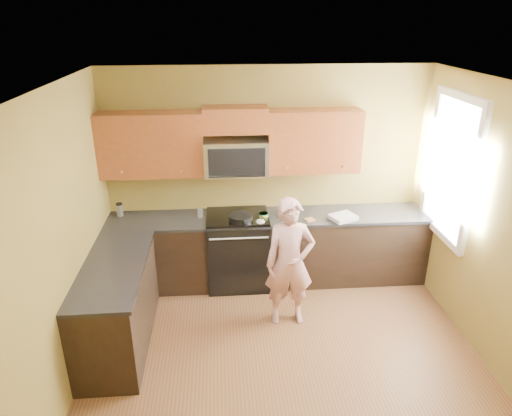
{
  "coord_description": "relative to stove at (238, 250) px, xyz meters",
  "views": [
    {
      "loc": [
        -0.59,
        -3.51,
        3.25
      ],
      "look_at": [
        -0.2,
        1.3,
        1.2
      ],
      "focal_mm": 32.36,
      "sensor_mm": 36.0,
      "label": 1
    }
  ],
  "objects": [
    {
      "name": "floor",
      "position": [
        0.4,
        -1.68,
        -0.47
      ],
      "size": [
        4.0,
        4.0,
        0.0
      ],
      "primitive_type": "plane",
      "color": "brown",
      "rests_on": "ground"
    },
    {
      "name": "ceiling",
      "position": [
        0.4,
        -1.68,
        2.23
      ],
      "size": [
        4.0,
        4.0,
        0.0
      ],
      "primitive_type": "plane",
      "rotation": [
        3.14,
        0.0,
        0.0
      ],
      "color": "white",
      "rests_on": "ground"
    },
    {
      "name": "wall_back",
      "position": [
        0.4,
        0.32,
        0.88
      ],
      "size": [
        4.0,
        0.0,
        4.0
      ],
      "primitive_type": "plane",
      "rotation": [
        1.57,
        0.0,
        0.0
      ],
      "color": "olive",
      "rests_on": "ground"
    },
    {
      "name": "wall_left",
      "position": [
        -1.6,
        -1.68,
        0.88
      ],
      "size": [
        0.0,
        4.0,
        4.0
      ],
      "primitive_type": "plane",
      "rotation": [
        1.57,
        0.0,
        1.57
      ],
      "color": "olive",
      "rests_on": "ground"
    },
    {
      "name": "wall_right",
      "position": [
        2.4,
        -1.68,
        0.88
      ],
      "size": [
        0.0,
        4.0,
        4.0
      ],
      "primitive_type": "plane",
      "rotation": [
        1.57,
        0.0,
        -1.57
      ],
      "color": "olive",
      "rests_on": "ground"
    },
    {
      "name": "cabinet_back_run",
      "position": [
        0.4,
        0.02,
        -0.03
      ],
      "size": [
        4.0,
        0.6,
        0.88
      ],
      "primitive_type": "cube",
      "color": "black",
      "rests_on": "floor"
    },
    {
      "name": "cabinet_left_run",
      "position": [
        -1.3,
        -1.08,
        -0.03
      ],
      "size": [
        0.6,
        1.6,
        0.88
      ],
      "primitive_type": "cube",
      "color": "black",
      "rests_on": "floor"
    },
    {
      "name": "countertop_back",
      "position": [
        0.4,
        0.01,
        0.43
      ],
      "size": [
        4.0,
        0.62,
        0.04
      ],
      "primitive_type": "cube",
      "color": "black",
      "rests_on": "cabinet_back_run"
    },
    {
      "name": "countertop_left",
      "position": [
        -1.29,
        -1.08,
        0.43
      ],
      "size": [
        0.62,
        1.6,
        0.04
      ],
      "primitive_type": "cube",
      "color": "black",
      "rests_on": "cabinet_left_run"
    },
    {
      "name": "stove",
      "position": [
        0.0,
        0.0,
        0.0
      ],
      "size": [
        0.76,
        0.65,
        0.95
      ],
      "primitive_type": null,
      "color": "black",
      "rests_on": "floor"
    },
    {
      "name": "microwave",
      "position": [
        0.0,
        0.12,
        0.97
      ],
      "size": [
        0.76,
        0.4,
        0.42
      ],
      "primitive_type": null,
      "color": "silver",
      "rests_on": "wall_back"
    },
    {
      "name": "upper_cab_left",
      "position": [
        -0.99,
        0.16,
        0.97
      ],
      "size": [
        1.22,
        0.33,
        0.75
      ],
      "primitive_type": null,
      "color": "brown",
      "rests_on": "wall_back"
    },
    {
      "name": "upper_cab_right",
      "position": [
        0.94,
        0.16,
        0.97
      ],
      "size": [
        1.12,
        0.33,
        0.75
      ],
      "primitive_type": null,
      "color": "brown",
      "rests_on": "wall_back"
    },
    {
      "name": "upper_cab_over_mw",
      "position": [
        0.0,
        0.16,
        1.62
      ],
      "size": [
        0.76,
        0.33,
        0.3
      ],
      "primitive_type": "cube",
      "color": "brown",
      "rests_on": "wall_back"
    },
    {
      "name": "window",
      "position": [
        2.38,
        -0.48,
        1.17
      ],
      "size": [
        0.06,
        1.06,
        1.66
      ],
      "primitive_type": null,
      "color": "white",
      "rests_on": "wall_right"
    },
    {
      "name": "woman",
      "position": [
        0.53,
        -0.84,
        0.26
      ],
      "size": [
        0.54,
        0.36,
        1.48
      ],
      "primitive_type": "imported",
      "rotation": [
        0.0,
        0.0,
        0.01
      ],
      "color": "pink",
      "rests_on": "floor"
    },
    {
      "name": "frying_pan",
      "position": [
        0.03,
        -0.13,
        0.47
      ],
      "size": [
        0.36,
        0.55,
        0.07
      ],
      "primitive_type": null,
      "rotation": [
        0.0,
        0.0,
        0.15
      ],
      "color": "black",
      "rests_on": "stove"
    },
    {
      "name": "butter_tub",
      "position": [
        0.32,
        -0.05,
        0.45
      ],
      "size": [
        0.12,
        0.12,
        0.09
      ],
      "primitive_type": null,
      "rotation": [
        0.0,
        0.0,
        -0.02
      ],
      "color": "yellow",
      "rests_on": "countertop_back"
    },
    {
      "name": "toast_slice",
      "position": [
        0.88,
        -0.15,
        0.45
      ],
      "size": [
        0.14,
        0.14,
        0.01
      ],
      "primitive_type": "cube",
      "rotation": [
        0.0,
        0.0,
        0.34
      ],
      "color": "#B27F47",
      "rests_on": "countertop_back"
    },
    {
      "name": "napkin_a",
      "position": [
        0.27,
        -0.21,
        0.48
      ],
      "size": [
        0.15,
        0.15,
        0.06
      ],
      "primitive_type": "ellipsoid",
      "rotation": [
        0.0,
        0.0,
        -0.36
      ],
      "color": "silver",
      "rests_on": "countertop_back"
    },
    {
      "name": "napkin_b",
      "position": [
        0.55,
        -0.01,
        0.48
      ],
      "size": [
        0.15,
        0.16,
        0.07
      ],
      "primitive_type": "ellipsoid",
      "rotation": [
        0.0,
        0.0,
        0.24
      ],
      "color": "silver",
      "rests_on": "countertop_back"
    },
    {
      "name": "dish_towel",
      "position": [
        1.29,
        -0.15,
        0.47
      ],
      "size": [
        0.37,
        0.34,
        0.05
      ],
      "primitive_type": "cube",
      "rotation": [
        0.0,
        0.0,
        0.42
      ],
      "color": "white",
      "rests_on": "countertop_back"
    },
    {
      "name": "travel_mug",
      "position": [
        -1.45,
        0.18,
        0.45
      ],
      "size": [
        0.09,
        0.09,
        0.17
      ],
      "primitive_type": null,
      "rotation": [
        0.0,
        0.0,
        -0.24
      ],
      "color": "silver",
      "rests_on": "countertop_back"
    },
    {
      "name": "glass_c",
      "position": [
        -0.46,
        0.05,
        0.51
      ],
      "size": [
        0.09,
        0.09,
        0.12
      ],
      "primitive_type": "cylinder",
      "rotation": [
        0.0,
        0.0,
        0.29
      ],
      "color": "silver",
      "rests_on": "countertop_back"
    }
  ]
}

